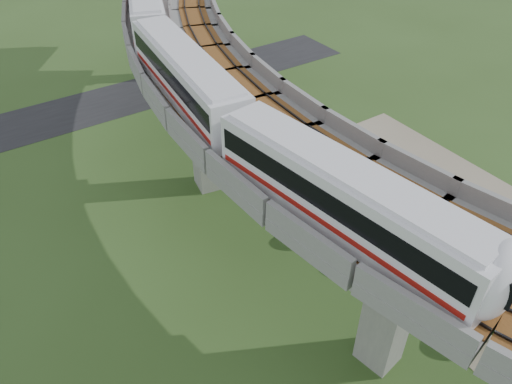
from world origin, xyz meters
TOP-DOWN VIEW (x-y plane):
  - ground at (0.00, 0.00)m, footprint 160.00×160.00m
  - dirt_lot at (14.00, -2.00)m, footprint 18.00×26.00m
  - asphalt_road at (0.00, 30.00)m, footprint 60.00×8.00m
  - viaduct at (3.84, 0.00)m, footprint 19.58×73.98m
  - metro_train at (1.90, 13.53)m, footprint 18.75×59.68m
  - fence at (9.75, 0.00)m, footprint 3.87×38.73m
  - tree_0 at (11.57, 21.99)m, footprint 2.76×2.76m
  - tree_1 at (9.50, 16.69)m, footprint 2.28×2.28m
  - tree_2 at (8.44, 11.65)m, footprint 2.77×2.77m
  - tree_3 at (6.68, 4.51)m, footprint 1.82×1.82m
  - tree_4 at (6.00, -1.17)m, footprint 1.93×1.93m
  - tree_5 at (7.46, -5.30)m, footprint 2.85×2.85m
  - tree_6 at (7.77, -13.70)m, footprint 2.04×2.04m
  - car_white at (9.99, -11.41)m, footprint 3.00×4.34m
  - car_red at (13.71, -7.81)m, footprint 3.61×3.16m
  - car_dark at (15.98, 6.83)m, footprint 4.84×2.35m

SIDE VIEW (x-z plane):
  - ground at x=0.00m, z-range 0.00..0.00m
  - asphalt_road at x=0.00m, z-range 0.00..0.03m
  - dirt_lot at x=14.00m, z-range 0.00..0.04m
  - car_red at x=13.71m, z-range 0.04..1.22m
  - car_dark at x=15.98m, z-range 0.04..1.40m
  - car_white at x=9.99m, z-range 0.04..1.41m
  - fence at x=9.75m, z-range 0.00..1.50m
  - tree_3 at x=6.68m, z-range 0.41..2.80m
  - tree_6 at x=7.77m, z-range 0.49..3.21m
  - tree_5 at x=7.46m, z-range 0.34..3.45m
  - tree_0 at x=11.57m, z-range 0.47..3.75m
  - tree_4 at x=6.00m, z-range 0.76..3.95m
  - tree_1 at x=9.50m, z-range 0.72..4.12m
  - tree_2 at x=8.44m, z-range 0.70..4.46m
  - viaduct at x=3.84m, z-range 3.35..14.75m
  - metro_train at x=1.90m, z-range 10.49..14.13m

